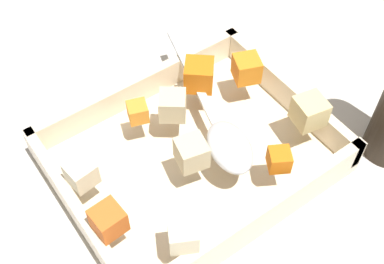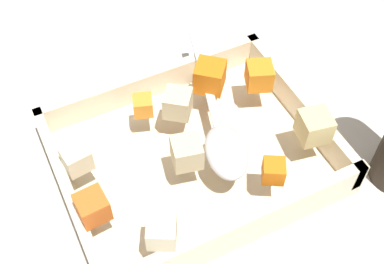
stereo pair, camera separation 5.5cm
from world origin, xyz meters
name	(u,v)px [view 2 (the right image)]	position (x,y,z in m)	size (l,w,h in m)	color
ground_plane	(186,152)	(0.00, 0.00, 0.00)	(4.00, 4.00, 0.00)	beige
baking_dish	(192,157)	(0.00, 0.02, 0.02)	(0.30, 0.24, 0.05)	beige
carrot_chunk_corner_se	(259,76)	(-0.11, -0.02, 0.07)	(0.03, 0.03, 0.03)	orange
carrot_chunk_heap_side	(274,171)	(-0.05, 0.10, 0.06)	(0.02, 0.02, 0.02)	orange
carrot_chunk_heap_top	(143,105)	(0.04, -0.04, 0.06)	(0.02, 0.02, 0.02)	orange
carrot_chunk_front_center	(93,207)	(0.13, 0.06, 0.07)	(0.03, 0.03, 0.03)	orange
carrot_chunk_far_left	(210,76)	(-0.05, -0.04, 0.07)	(0.03, 0.03, 0.03)	orange
potato_chunk_far_right	(162,232)	(0.08, 0.12, 0.07)	(0.03, 0.03, 0.03)	beige
potato_chunk_near_right	(77,160)	(0.13, 0.00, 0.07)	(0.03, 0.03, 0.03)	beige
potato_chunk_center	(187,152)	(0.02, 0.05, 0.07)	(0.03, 0.03, 0.03)	beige
potato_chunk_mid_right	(179,103)	(0.00, -0.02, 0.07)	(0.03, 0.03, 0.03)	beige
potato_chunk_corner_sw	(314,126)	(-0.12, 0.08, 0.07)	(0.03, 0.03, 0.03)	#E0CC89
serving_spoon	(224,142)	(-0.02, 0.05, 0.06)	(0.09, 0.24, 0.02)	silver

